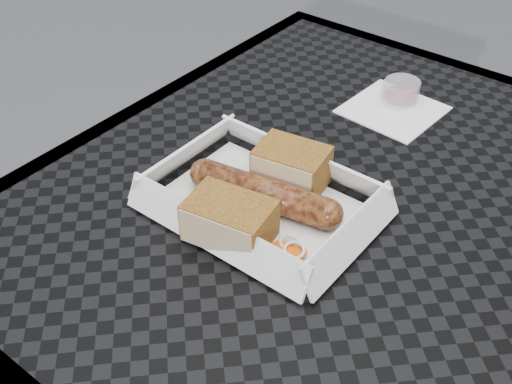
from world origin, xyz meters
TOP-DOWN VIEW (x-y plane):
  - patio_table at (0.00, 0.00)m, footprint 0.80×0.80m
  - food_tray at (-0.12, -0.07)m, footprint 0.22×0.15m
  - bratwurst at (-0.12, -0.07)m, footprint 0.19×0.06m
  - bread_near at (-0.11, -0.02)m, footprint 0.09×0.07m
  - bread_far at (-0.11, -0.14)m, footprint 0.10×0.07m
  - veg_garnish at (-0.05, -0.12)m, footprint 0.03×0.03m
  - napkin at (-0.10, 0.20)m, footprint 0.13×0.13m
  - condiment_cup_sauce at (-0.11, 0.24)m, footprint 0.05×0.05m
  - condiment_cup_empty at (-0.11, 0.23)m, footprint 0.05×0.05m

SIDE VIEW (x-z plane):
  - patio_table at x=0.00m, z-range 0.30..1.04m
  - napkin at x=-0.10m, z-range 0.74..0.75m
  - food_tray at x=-0.12m, z-range 0.74..0.75m
  - veg_garnish at x=-0.05m, z-range 0.75..0.75m
  - condiment_cup_sauce at x=-0.11m, z-range 0.74..0.78m
  - condiment_cup_empty at x=-0.11m, z-range 0.74..0.78m
  - bratwurst at x=-0.12m, z-range 0.75..0.78m
  - bread_far at x=-0.11m, z-range 0.75..0.79m
  - bread_near at x=-0.11m, z-range 0.75..0.80m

